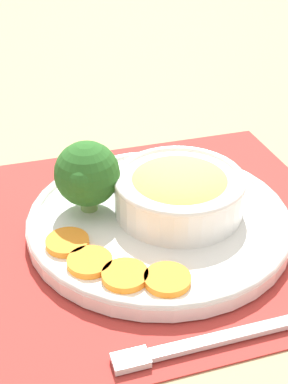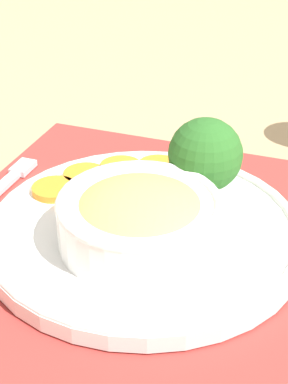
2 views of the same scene
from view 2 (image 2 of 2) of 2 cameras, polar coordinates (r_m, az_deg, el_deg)
The scene contains 9 objects.
ground_plane at distance 0.63m, azimuth 0.02°, elevation -4.57°, with size 4.00×4.00×0.00m, color tan.
placemat at distance 0.63m, azimuth 0.03°, elevation -4.42°, with size 0.42×0.45×0.00m.
plate at distance 0.62m, azimuth 0.03°, elevation -3.42°, with size 0.31×0.31×0.02m.
bowl at distance 0.58m, azimuth -0.39°, elevation -2.21°, with size 0.15×0.15×0.06m.
broccoli_floret at distance 0.65m, azimuth 5.44°, elevation 3.34°, with size 0.08×0.08×0.09m.
carrot_slice_near at distance 0.71m, azimuth 1.30°, elevation 2.24°, with size 0.05×0.05×0.01m.
carrot_slice_middle at distance 0.71m, azimuth -2.08°, elevation 2.16°, with size 0.05×0.05×0.01m.
carrot_slice_far at distance 0.70m, azimuth -5.27°, elevation 1.49°, with size 0.05×0.05×0.01m.
carrot_slice_extra at distance 0.68m, azimuth -7.97°, elevation 0.25°, with size 0.05×0.05×0.01m.
Camera 2 is at (0.19, -0.48, 0.36)m, focal length 60.00 mm.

